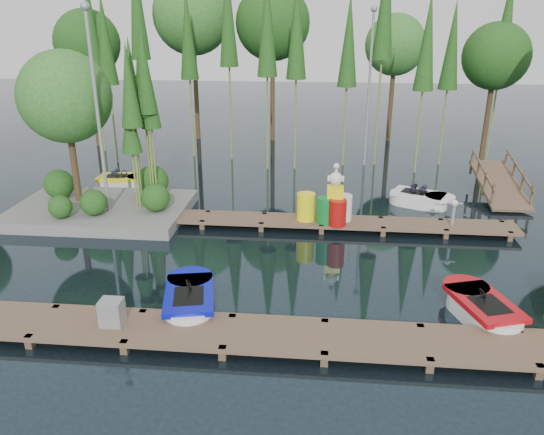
# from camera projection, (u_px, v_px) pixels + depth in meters

# --- Properties ---
(ground_plane) EXTENTS (90.00, 90.00, 0.00)m
(ground_plane) POSITION_uv_depth(u_px,v_px,m) (254.00, 257.00, 16.05)
(ground_plane) COLOR #1A2830
(near_dock) EXTENTS (18.00, 1.50, 0.50)m
(near_dock) POSITION_uv_depth(u_px,v_px,m) (228.00, 333.00, 11.78)
(near_dock) COLOR brown
(near_dock) RESTS_ON ground
(far_dock) EXTENTS (15.00, 1.20, 0.50)m
(far_dock) POSITION_uv_depth(u_px,v_px,m) (292.00, 221.00, 18.20)
(far_dock) COLOR brown
(far_dock) RESTS_ON ground
(island) EXTENTS (6.20, 4.20, 6.75)m
(island) POSITION_uv_depth(u_px,v_px,m) (87.00, 127.00, 18.54)
(island) COLOR slate
(island) RESTS_ON ground
(tree_screen) EXTENTS (34.42, 18.53, 10.31)m
(tree_screen) POSITION_uv_depth(u_px,v_px,m) (238.00, 32.00, 23.89)
(tree_screen) COLOR #43311C
(tree_screen) RESTS_ON ground
(lamp_island) EXTENTS (0.30, 0.30, 7.25)m
(lamp_island) POSITION_uv_depth(u_px,v_px,m) (96.00, 99.00, 17.35)
(lamp_island) COLOR gray
(lamp_island) RESTS_ON ground
(lamp_rear) EXTENTS (0.30, 0.30, 7.25)m
(lamp_rear) POSITION_uv_depth(u_px,v_px,m) (370.00, 75.00, 24.38)
(lamp_rear) COLOR gray
(lamp_rear) RESTS_ON ground
(ramp) EXTENTS (1.50, 3.94, 1.49)m
(ramp) POSITION_uv_depth(u_px,v_px,m) (499.00, 183.00, 21.06)
(ramp) COLOR brown
(ramp) RESTS_ON ground
(boat_blue) EXTENTS (1.68, 2.78, 0.87)m
(boat_blue) POSITION_uv_depth(u_px,v_px,m) (190.00, 301.00, 13.05)
(boat_blue) COLOR white
(boat_blue) RESTS_ON ground
(boat_red) EXTENTS (1.83, 2.72, 0.84)m
(boat_red) POSITION_uv_depth(u_px,v_px,m) (482.00, 310.00, 12.69)
(boat_red) COLOR white
(boat_red) RESTS_ON ground
(boat_yellow_far) EXTENTS (2.53, 1.36, 1.21)m
(boat_yellow_far) POSITION_uv_depth(u_px,v_px,m) (123.00, 182.00, 22.40)
(boat_yellow_far) COLOR white
(boat_yellow_far) RESTS_ON ground
(boat_white_far) EXTENTS (2.70, 2.06, 1.16)m
(boat_white_far) POSITION_uv_depth(u_px,v_px,m) (419.00, 199.00, 20.27)
(boat_white_far) COLOR white
(boat_white_far) RESTS_ON ground
(utility_cabinet) EXTENTS (0.50, 0.42, 0.62)m
(utility_cabinet) POSITION_uv_depth(u_px,v_px,m) (112.00, 312.00, 11.89)
(utility_cabinet) COLOR gray
(utility_cabinet) RESTS_ON near_dock
(yellow_barrel) EXTENTS (0.62, 0.62, 0.94)m
(yellow_barrel) POSITION_uv_depth(u_px,v_px,m) (306.00, 207.00, 17.96)
(yellow_barrel) COLOR #FFF10D
(yellow_barrel) RESTS_ON far_dock
(drum_cluster) EXTENTS (1.18, 1.08, 2.04)m
(drum_cluster) POSITION_uv_depth(u_px,v_px,m) (335.00, 206.00, 17.68)
(drum_cluster) COLOR #0C7427
(drum_cluster) RESTS_ON far_dock
(seagull_post) EXTENTS (0.54, 0.29, 0.87)m
(seagull_post) POSITION_uv_depth(u_px,v_px,m) (454.00, 208.00, 17.47)
(seagull_post) COLOR gray
(seagull_post) RESTS_ON far_dock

